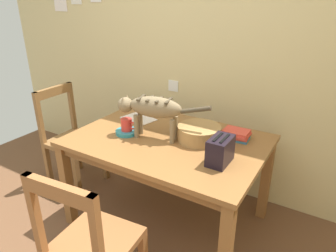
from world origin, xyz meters
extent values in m
cube|color=#DAC588|center=(0.00, 1.86, 1.25)|extent=(4.71, 0.10, 2.50)
cube|color=white|center=(-0.21, 1.80, 0.93)|extent=(0.10, 0.01, 0.10)
cube|color=white|center=(-1.61, 1.80, 1.64)|extent=(0.19, 0.01, 0.19)
cube|color=brown|center=(0.13, 1.15, 0.72)|extent=(1.40, 0.98, 0.03)
cube|color=brown|center=(0.13, 1.15, 0.67)|extent=(1.32, 0.90, 0.07)
cube|color=brown|center=(-0.52, 0.71, 0.35)|extent=(0.07, 0.07, 0.70)
cube|color=brown|center=(-0.52, 1.59, 0.35)|extent=(0.07, 0.07, 0.70)
cube|color=brown|center=(0.78, 1.59, 0.35)|extent=(0.07, 0.07, 0.70)
ellipsoid|color=#806C4D|center=(0.05, 1.11, 0.98)|extent=(0.41, 0.21, 0.15)
cube|color=#463B2A|center=(0.14, 1.13, 1.04)|extent=(0.05, 0.13, 0.01)
cube|color=#463B2A|center=(0.07, 1.12, 1.04)|extent=(0.05, 0.13, 0.01)
cube|color=#463B2A|center=(0.01, 1.10, 1.04)|extent=(0.05, 0.13, 0.01)
cube|color=#463B2A|center=(-0.06, 1.09, 1.04)|extent=(0.05, 0.13, 0.01)
cylinder|color=#806C4D|center=(-0.08, 1.05, 0.82)|extent=(0.04, 0.04, 0.18)
cylinder|color=#806C4D|center=(-0.10, 1.12, 0.82)|extent=(0.04, 0.04, 0.18)
cylinder|color=#806C4D|center=(0.19, 1.10, 0.82)|extent=(0.04, 0.04, 0.18)
cylinder|color=#806C4D|center=(0.17, 1.18, 0.82)|extent=(0.04, 0.04, 0.18)
sphere|color=#806C4D|center=(-0.19, 1.06, 0.97)|extent=(0.11, 0.11, 0.11)
cone|color=#806C4D|center=(-0.18, 1.03, 1.01)|extent=(0.04, 0.04, 0.05)
cone|color=#806C4D|center=(-0.19, 1.09, 1.01)|extent=(0.04, 0.04, 0.05)
cylinder|color=#463B2A|center=(0.33, 1.17, 0.99)|extent=(0.22, 0.08, 0.08)
cylinder|color=teal|center=(-0.19, 1.06, 0.75)|extent=(0.17, 0.17, 0.03)
cylinder|color=red|center=(-0.19, 1.06, 0.81)|extent=(0.08, 0.08, 0.09)
torus|color=red|center=(-0.13, 1.06, 0.81)|extent=(0.06, 0.01, 0.06)
cube|color=silver|center=(-0.29, 1.35, 0.74)|extent=(0.31, 0.25, 0.01)
cube|color=#4190C1|center=(0.56, 1.40, 0.75)|extent=(0.19, 0.15, 0.02)
cube|color=#DC3F39|center=(0.56, 1.40, 0.76)|extent=(0.19, 0.15, 0.02)
cube|color=#D64739|center=(0.56, 1.39, 0.78)|extent=(0.19, 0.14, 0.02)
cube|color=#DE4535|center=(0.56, 1.40, 0.80)|extent=(0.18, 0.13, 0.02)
cylinder|color=#A77D47|center=(0.33, 1.24, 0.79)|extent=(0.31, 0.31, 0.11)
cylinder|color=#4B3820|center=(0.33, 1.24, 0.80)|extent=(0.26, 0.26, 0.09)
cube|color=black|center=(0.59, 1.02, 0.82)|extent=(0.12, 0.20, 0.17)
cube|color=black|center=(0.56, 1.02, 0.91)|extent=(0.02, 0.14, 0.01)
cube|color=black|center=(0.61, 1.02, 0.91)|extent=(0.02, 0.14, 0.01)
cube|color=#935A31|center=(0.16, 0.32, 0.44)|extent=(0.46, 0.46, 0.04)
cube|color=#935A31|center=(0.18, 0.13, 0.90)|extent=(0.42, 0.08, 0.08)
cube|color=#935A31|center=(-0.01, 0.11, 0.70)|extent=(0.04, 0.04, 0.48)
cube|color=#935A31|center=(0.37, 0.15, 0.70)|extent=(0.04, 0.04, 0.48)
cube|color=#935A31|center=(-0.04, 0.49, 0.21)|extent=(0.04, 0.04, 0.42)
cube|color=brown|center=(-0.91, 1.16, 0.44)|extent=(0.43, 0.43, 0.04)
cube|color=brown|center=(-1.10, 1.16, 0.90)|extent=(0.05, 0.42, 0.08)
cube|color=brown|center=(-1.10, 1.35, 0.70)|extent=(0.04, 0.04, 0.48)
cube|color=brown|center=(-1.10, 0.97, 0.70)|extent=(0.04, 0.04, 0.48)
cube|color=brown|center=(-0.73, 1.35, 0.21)|extent=(0.04, 0.04, 0.42)
cube|color=brown|center=(-0.72, 0.98, 0.21)|extent=(0.04, 0.04, 0.42)
cube|color=brown|center=(-1.10, 1.35, 0.21)|extent=(0.04, 0.04, 0.42)
cube|color=brown|center=(-1.10, 0.97, 0.21)|extent=(0.04, 0.04, 0.42)
camera|label=1|loc=(1.17, -0.57, 1.70)|focal=32.40mm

